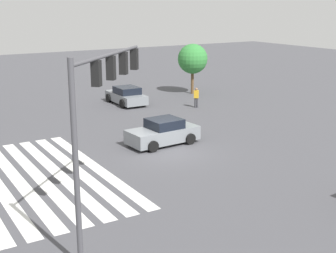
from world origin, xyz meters
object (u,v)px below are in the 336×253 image
at_px(traffic_signal_mast, 103,97).
at_px(car_3, 126,96).
at_px(tree_corner_a, 193,59).
at_px(pedestrian, 196,97).
at_px(car_0, 163,132).

height_order(traffic_signal_mast, car_3, traffic_signal_mast).
bearing_deg(traffic_signal_mast, tree_corner_a, 3.99).
height_order(car_3, pedestrian, pedestrian).
bearing_deg(traffic_signal_mast, pedestrian, 1.32).
distance_m(car_0, pedestrian, 10.17).
distance_m(traffic_signal_mast, car_0, 11.75).
relative_size(car_0, car_3, 0.99).
bearing_deg(car_0, pedestrian, -139.23).
bearing_deg(car_0, traffic_signal_mast, 45.14).
bearing_deg(car_3, car_0, 164.91).
xyz_separation_m(car_0, car_3, (-11.18, 3.23, -0.02)).
relative_size(car_3, tree_corner_a, 0.97).
bearing_deg(tree_corner_a, car_3, -82.47).
bearing_deg(car_3, tree_corner_a, -81.45).
distance_m(car_3, tree_corner_a, 7.65).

